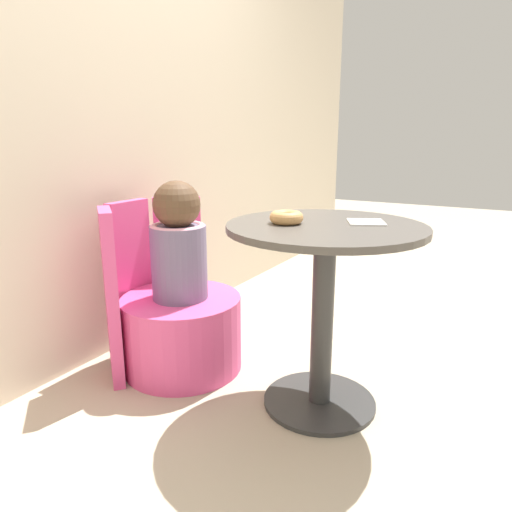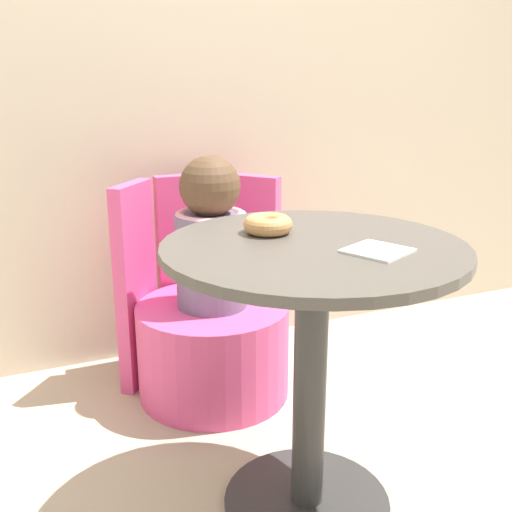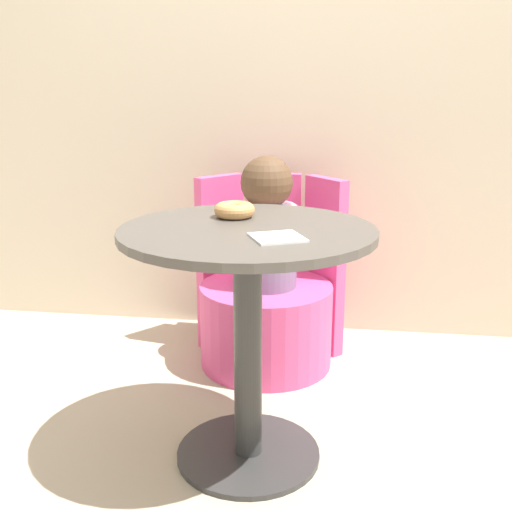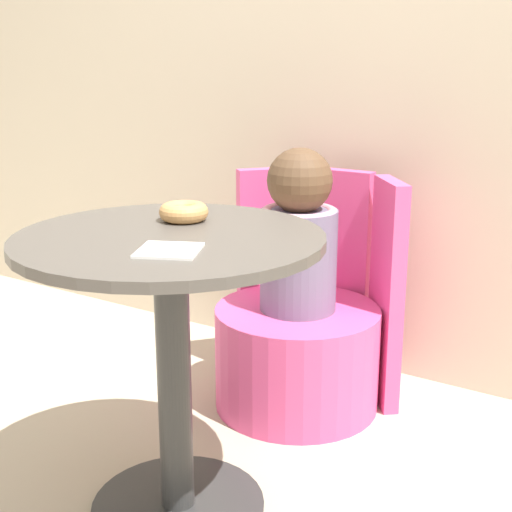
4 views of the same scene
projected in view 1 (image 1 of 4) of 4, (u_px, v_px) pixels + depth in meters
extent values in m
plane|color=#B7A88E|center=(328.00, 395.00, 1.89)|extent=(12.00, 12.00, 0.00)
cube|color=beige|center=(111.00, 102.00, 2.14)|extent=(6.00, 0.06, 2.40)
cylinder|color=#333333|center=(319.00, 401.00, 1.83)|extent=(0.45, 0.45, 0.02)
cylinder|color=#333333|center=(322.00, 319.00, 1.75)|extent=(0.08, 0.08, 0.69)
cylinder|color=#4C4742|center=(326.00, 228.00, 1.66)|extent=(0.73, 0.73, 0.02)
cylinder|color=#E54C8C|center=(182.00, 332.00, 2.09)|extent=(0.54, 0.54, 0.34)
cube|color=#E54C8C|center=(132.00, 280.00, 2.18)|extent=(0.23, 0.05, 0.76)
cube|color=#E54C8C|center=(179.00, 271.00, 2.32)|extent=(0.19, 0.21, 0.76)
cube|color=#E54C8C|center=(112.00, 297.00, 1.94)|extent=(0.19, 0.21, 0.76)
cylinder|color=slate|center=(179.00, 262.00, 2.01)|extent=(0.24, 0.24, 0.33)
torus|color=pink|center=(178.00, 228.00, 1.97)|extent=(0.24, 0.24, 0.04)
sphere|color=brown|center=(177.00, 205.00, 1.94)|extent=(0.20, 0.20, 0.20)
torus|color=tan|center=(286.00, 217.00, 1.66)|extent=(0.12, 0.12, 0.05)
cube|color=white|center=(366.00, 222.00, 1.68)|extent=(0.17, 0.17, 0.01)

